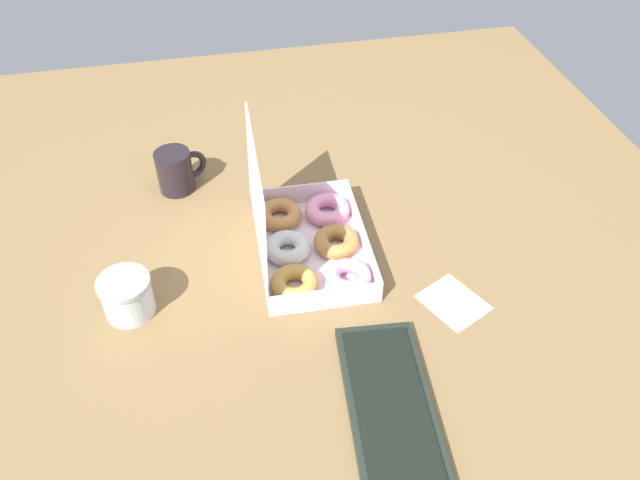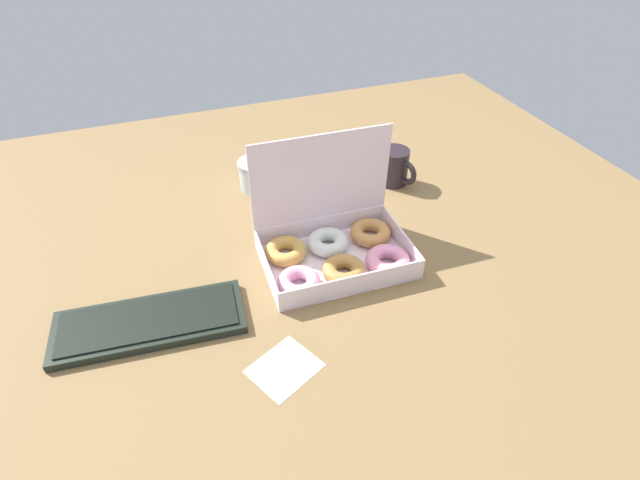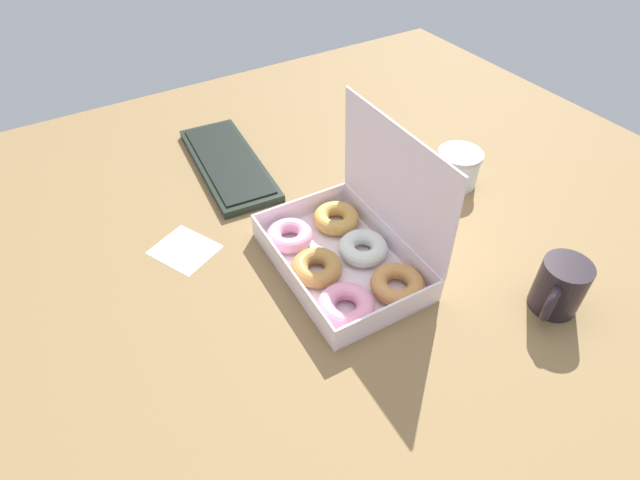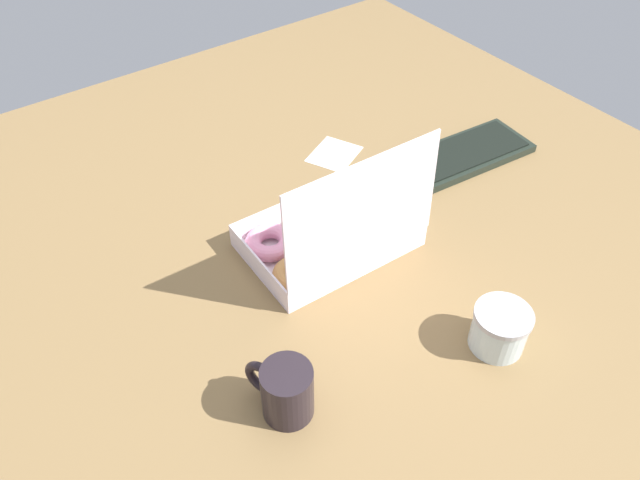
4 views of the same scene
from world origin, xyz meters
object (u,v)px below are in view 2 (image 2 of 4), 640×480
object	(u,v)px
keyboard	(150,322)
coffee_mug	(394,167)
glass_jar	(257,174)
donut_box	(336,247)

from	to	relation	value
keyboard	coffee_mug	bearing A→B (deg)	24.22
glass_jar	keyboard	bearing A→B (deg)	-128.05
donut_box	keyboard	xyz separation A→B (cm)	(-41.58, -6.07, -2.46)
donut_box	glass_jar	xyz separation A→B (cm)	(-8.99, 35.58, 0.55)
donut_box	keyboard	distance (cm)	42.09
keyboard	glass_jar	size ratio (longest dim) A/B	3.83
coffee_mug	glass_jar	size ratio (longest dim) A/B	1.19
coffee_mug	glass_jar	distance (cm)	37.68
donut_box	keyboard	bearing A→B (deg)	-171.70
coffee_mug	glass_jar	xyz separation A→B (cm)	(-36.10, 10.75, -1.02)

